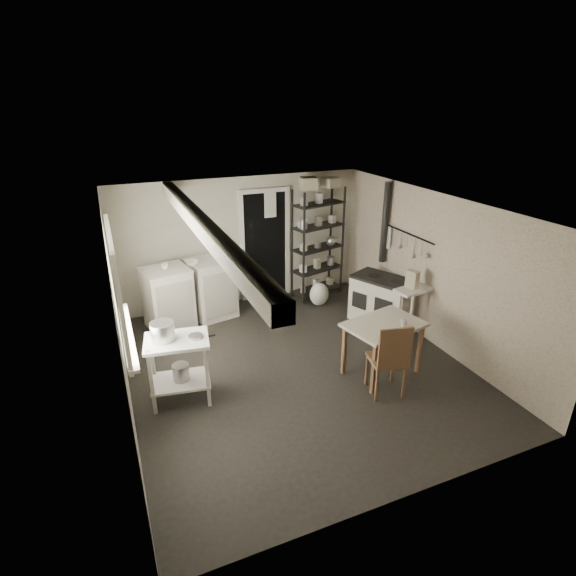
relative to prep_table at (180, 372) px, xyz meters
name	(u,v)px	position (x,y,z in m)	size (l,w,h in m)	color
floor	(296,366)	(1.64, 0.13, -0.40)	(5.00, 5.00, 0.00)	black
ceiling	(297,207)	(1.64, 0.13, 1.90)	(5.00, 5.00, 0.00)	beige
wall_back	(241,241)	(1.64, 2.63, 0.75)	(4.50, 0.02, 2.30)	#BAB49F
wall_front	(413,400)	(1.64, -2.37, 0.75)	(4.50, 0.02, 2.30)	#BAB49F
wall_left	(118,323)	(-0.61, 0.13, 0.75)	(0.02, 5.00, 2.30)	#BAB49F
wall_right	(433,270)	(3.89, 0.13, 0.75)	(0.02, 5.00, 2.30)	#BAB49F
window	(116,288)	(-0.58, 0.33, 1.10)	(0.12, 1.76, 1.28)	silver
doorway	(265,247)	(2.09, 2.60, 0.60)	(0.96, 0.10, 2.08)	silver
ceiling_beam	(202,225)	(0.44, 0.13, 1.80)	(0.18, 5.00, 0.18)	silver
wallpaper_panel	(432,270)	(3.88, 0.13, 0.75)	(0.01, 5.00, 2.30)	#BCAE98
utensil_rail	(408,234)	(3.83, 0.73, 1.15)	(0.06, 1.20, 0.44)	#A6A6A8
prep_table	(180,372)	(0.00, 0.00, 0.00)	(0.76, 0.54, 0.87)	silver
stockpot	(163,334)	(-0.14, 0.05, 0.54)	(0.29, 0.29, 0.31)	#A6A6A8
saucepan	(196,339)	(0.23, -0.04, 0.45)	(0.18, 0.18, 0.10)	#A6A6A8
bucket	(181,373)	(0.01, 0.01, -0.02)	(0.21, 0.21, 0.23)	#A6A6A8
base_cabinets	(191,296)	(0.57, 2.13, 0.06)	(1.56, 0.67, 1.03)	silver
mixing_bowl	(192,268)	(0.63, 2.12, 0.56)	(0.30, 0.30, 0.07)	silver
counter_cup	(165,273)	(0.19, 2.06, 0.57)	(0.12, 0.12, 0.10)	silver
shelf_rack	(318,248)	(3.01, 2.29, 0.55)	(0.98, 0.38, 2.07)	black
shelf_jar	(301,229)	(2.65, 2.27, 0.96)	(0.08, 0.08, 0.18)	silver
storage_box_a	(308,193)	(2.77, 2.25, 1.61)	(0.30, 0.26, 0.21)	beige
storage_box_b	(330,192)	(3.23, 2.28, 1.59)	(0.27, 0.25, 0.17)	beige
stove	(383,298)	(3.53, 0.84, 0.04)	(0.57, 1.02, 0.80)	silver
stovepipe	(385,223)	(3.79, 1.33, 1.19)	(0.11, 0.11, 1.40)	black
side_ledge	(411,315)	(3.59, 0.16, 0.03)	(0.57, 0.31, 0.88)	silver
oats_box	(412,280)	(3.58, 0.20, 0.61)	(0.11, 0.18, 0.27)	beige
work_table	(382,349)	(2.66, -0.46, -0.02)	(1.01, 0.71, 0.77)	beige
table_cup	(403,323)	(2.85, -0.61, 0.40)	(0.10, 0.10, 0.09)	silver
chair	(387,359)	(2.47, -0.85, 0.08)	(0.43, 0.45, 1.03)	brown
flour_sack	(319,293)	(2.85, 1.86, -0.16)	(0.36, 0.31, 0.43)	silver
floor_crock	(392,343)	(3.22, 0.06, -0.33)	(0.11, 0.11, 0.14)	silver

